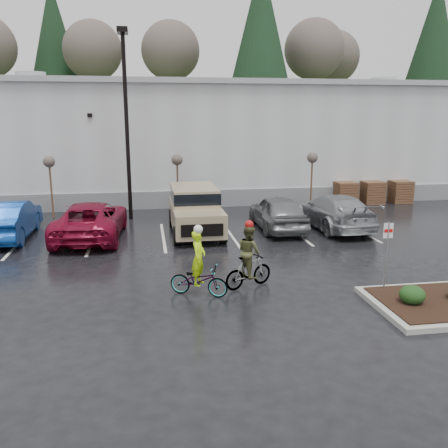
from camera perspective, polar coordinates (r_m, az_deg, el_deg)
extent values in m
plane|color=black|center=(13.73, 4.63, -9.56)|extent=(120.00, 120.00, 0.00)
cube|color=silver|center=(34.46, -4.17, 10.15)|extent=(60.00, 15.00, 7.00)
cube|color=slate|center=(27.33, -2.61, 3.05)|extent=(60.00, 0.12, 1.00)
cube|color=#999B9E|center=(34.46, -4.27, 16.05)|extent=(60.50, 15.50, 0.30)
cube|color=#1F3917|center=(57.41, -6.30, 10.80)|extent=(80.00, 25.00, 6.00)
cylinder|color=black|center=(24.31, -11.60, 11.03)|extent=(0.20, 0.20, 9.00)
cube|color=black|center=(24.59, -12.13, 21.80)|extent=(0.50, 1.00, 0.25)
cylinder|color=#4E321F|center=(26.04, -20.05, 3.77)|extent=(0.10, 0.10, 2.80)
sphere|color=#504640|center=(25.85, -20.31, 7.05)|extent=(0.60, 0.60, 0.60)
cylinder|color=#4E321F|center=(25.63, -5.59, 4.36)|extent=(0.10, 0.10, 2.80)
sphere|color=#504640|center=(25.44, -5.67, 7.70)|extent=(0.60, 0.60, 0.60)
cylinder|color=#4E321F|center=(27.15, 10.46, 4.70)|extent=(0.10, 0.10, 2.80)
sphere|color=#504640|center=(26.98, 10.59, 7.85)|extent=(0.60, 0.60, 0.60)
cube|color=#4E321F|center=(29.10, 14.39, 3.62)|extent=(1.20, 1.20, 1.35)
cube|color=#4E321F|center=(29.82, 17.39, 3.65)|extent=(1.20, 1.20, 1.35)
cube|color=#4E321F|center=(30.66, 20.41, 3.68)|extent=(1.20, 1.20, 1.35)
ellipsoid|color=#133614|center=(14.20, 21.70, -7.91)|extent=(0.70, 0.70, 0.52)
cylinder|color=gray|center=(14.87, 18.92, -3.95)|extent=(0.05, 0.05, 2.20)
cube|color=white|center=(14.65, 19.16, -0.76)|extent=(0.30, 0.02, 0.45)
cube|color=red|center=(14.64, 19.18, -0.77)|extent=(0.26, 0.02, 0.10)
imported|color=navy|center=(22.39, -24.48, 0.50)|extent=(1.82, 5.11, 1.68)
imported|color=maroon|center=(21.24, -15.71, 0.46)|extent=(2.99, 5.91, 1.60)
imported|color=slate|center=(22.17, 6.48, 1.43)|extent=(1.94, 4.79, 1.63)
imported|color=#9A9EA2|center=(22.88, 13.05, 1.50)|extent=(2.52, 5.64, 1.61)
imported|color=#3F3F44|center=(14.15, -3.05, -6.78)|extent=(1.88, 1.31, 0.94)
imported|color=#B2EE0D|center=(13.93, -3.08, -4.08)|extent=(0.61, 0.71, 1.64)
sphere|color=silver|center=(13.70, -3.13, -0.65)|extent=(0.27, 0.27, 0.27)
imported|color=#3F3F44|center=(14.77, 2.98, -5.72)|extent=(1.70, 1.12, 1.03)
imported|color=#424324|center=(14.58, 3.01, -3.32)|extent=(0.72, 0.90, 1.62)
sphere|color=#990C0C|center=(14.36, 3.05, -0.08)|extent=(0.27, 0.27, 0.27)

